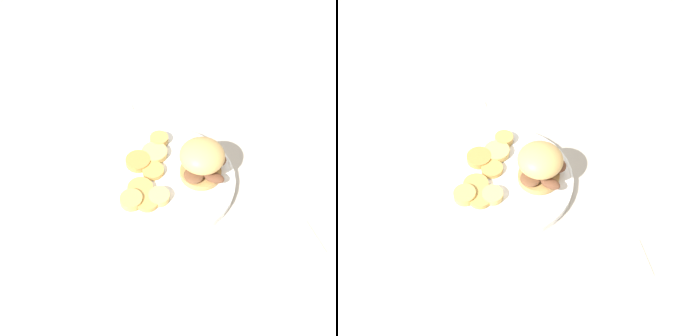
% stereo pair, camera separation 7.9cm
% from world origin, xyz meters
% --- Properties ---
extents(ground_plane, '(4.00, 4.00, 0.00)m').
position_xyz_m(ground_plane, '(0.00, 0.00, 0.00)').
color(ground_plane, '#B2A899').
extents(dinner_plate, '(0.28, 0.28, 0.02)m').
position_xyz_m(dinner_plate, '(0.00, 0.00, 0.01)').
color(dinner_plate, white).
rests_on(dinner_plate, ground_plane).
extents(sandwich, '(0.11, 0.10, 0.09)m').
position_xyz_m(sandwich, '(-0.02, 0.06, 0.07)').
color(sandwich, tan).
rests_on(sandwich, dinner_plate).
extents(potato_round_0, '(0.05, 0.05, 0.01)m').
position_xyz_m(potato_round_0, '(-0.01, -0.07, 0.03)').
color(potato_round_0, '#BC8942').
rests_on(potato_round_0, dinner_plate).
extents(potato_round_1, '(0.04, 0.04, 0.01)m').
position_xyz_m(potato_round_1, '(0.06, 0.00, 0.03)').
color(potato_round_1, '#DBB766').
rests_on(potato_round_1, dinner_plate).
extents(potato_round_2, '(0.05, 0.05, 0.01)m').
position_xyz_m(potato_round_2, '(-0.05, -0.04, 0.03)').
color(potato_round_2, '#DBB766').
rests_on(potato_round_2, dinner_plate).
extents(potato_round_3, '(0.05, 0.05, 0.01)m').
position_xyz_m(potato_round_3, '(0.05, -0.04, 0.03)').
color(potato_round_3, tan).
rests_on(potato_round_3, dinner_plate).
extents(potato_round_4, '(0.05, 0.05, 0.01)m').
position_xyz_m(potato_round_4, '(0.08, -0.02, 0.03)').
color(potato_round_4, tan).
rests_on(potato_round_4, dinner_plate).
extents(potato_round_5, '(0.04, 0.04, 0.02)m').
position_xyz_m(potato_round_5, '(-0.09, -0.05, 0.03)').
color(potato_round_5, tan).
rests_on(potato_round_5, dinner_plate).
extents(potato_round_6, '(0.04, 0.04, 0.01)m').
position_xyz_m(potato_round_6, '(0.00, -0.03, 0.03)').
color(potato_round_6, tan).
rests_on(potato_round_6, dinner_plate).
extents(potato_round_7, '(0.04, 0.04, 0.02)m').
position_xyz_m(potato_round_7, '(0.08, -0.05, 0.03)').
color(potato_round_7, tan).
rests_on(potato_round_7, dinner_plate).
extents(fork, '(0.12, 0.15, 0.00)m').
position_xyz_m(fork, '(-0.14, -0.22, 0.00)').
color(fork, silver).
rests_on(fork, ground_plane).
extents(napkin, '(0.12, 0.13, 0.01)m').
position_xyz_m(napkin, '(0.08, 0.26, 0.00)').
color(napkin, beige).
rests_on(napkin, ground_plane).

